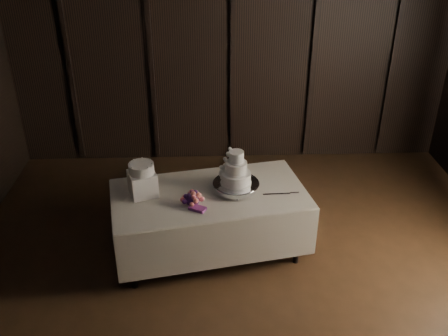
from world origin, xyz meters
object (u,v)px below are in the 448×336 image
small_cake (141,168)px  box_pedestal (143,183)px  bouquet (192,198)px  display_table (210,220)px  wedding_cake (234,172)px  cake_stand (236,187)px

small_cake → box_pedestal: bearing=0.0°
bouquet → box_pedestal: (-0.50, 0.19, 0.07)m
bouquet → small_cake: small_cake is taller
display_table → bouquet: bearing=-143.2°
wedding_cake → bouquet: 0.50m
wedding_cake → bouquet: bearing=-128.8°
display_table → wedding_cake: size_ratio=5.96×
display_table → wedding_cake: 0.63m
wedding_cake → display_table: bearing=-149.9°
wedding_cake → small_cake: bearing=-154.3°
cake_stand → box_pedestal: size_ratio=1.86×
box_pedestal → bouquet: bearing=-20.8°
cake_stand → box_pedestal: bearing=-177.9°
box_pedestal → cake_stand: bearing=2.1°
cake_stand → wedding_cake: size_ratio=1.34×
box_pedestal → small_cake: (0.00, 0.00, 0.18)m
display_table → bouquet: 0.47m
display_table → small_cake: 0.93m
display_table → small_cake: bearing=168.6°
bouquet → box_pedestal: size_ratio=1.41×
small_cake → cake_stand: bearing=2.1°
box_pedestal → display_table: bearing=-0.5°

